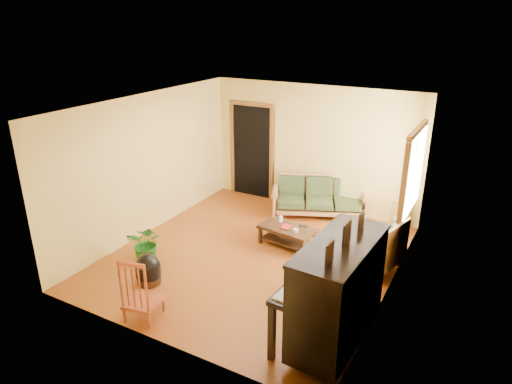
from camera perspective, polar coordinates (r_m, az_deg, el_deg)
The scene contains 16 objects.
floor at distance 7.92m, azimuth -0.14°, elevation -8.01°, with size 5.00×5.00×0.00m, color #632B0D.
doorway at distance 10.19m, azimuth -0.52°, elevation 5.05°, with size 1.08×0.16×2.05m, color black.
window at distance 7.80m, azimuth 19.05°, elevation 2.35°, with size 0.12×1.36×1.46m, color white.
sofa at distance 9.39m, azimuth 7.92°, elevation -0.61°, with size 1.89×0.79×0.81m, color brown.
coffee_table at distance 8.21m, azimuth 3.93°, elevation -5.54°, with size 0.98×0.54×0.36m, color black.
armchair at distance 7.62m, azimuth 14.64°, elevation -6.22°, with size 0.85×0.90×0.90m, color brown.
piano at distance 5.76m, azimuth 10.16°, elevation -12.52°, with size 0.94×1.60×1.41m, color black.
footstool at distance 7.30m, azimuth -13.31°, elevation -9.75°, with size 0.39×0.39×0.37m, color black.
red_chair at distance 6.43m, azimuth -14.09°, elevation -11.44°, with size 0.44×0.48×0.94m, color maroon.
leaning_frame at distance 9.26m, azimuth 17.62°, elevation -2.73°, with size 0.40×0.09×0.53m, color #AD8739.
ceramic_crock at distance 9.12m, azimuth 17.46°, elevation -3.97°, with size 0.22×0.22×0.28m, color #335899.
potted_plant at distance 7.83m, azimuth -13.45°, elevation -6.27°, with size 0.60×0.52×0.66m, color #1B5F1B.
book at distance 8.14m, azimuth 3.26°, elevation -4.29°, with size 0.16×0.21×0.02m, color maroon.
candle at distance 8.30m, azimuth 3.10°, elevation -3.39°, with size 0.07×0.07×0.12m, color white.
glass_jar at distance 7.95m, azimuth 4.98°, elevation -4.84°, with size 0.09×0.09×0.06m, color silver.
remote at distance 8.17m, azimuth 5.89°, elevation -4.28°, with size 0.16×0.04×0.02m, color black.
Camera 1 is at (3.35, -6.04, 3.88)m, focal length 32.00 mm.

